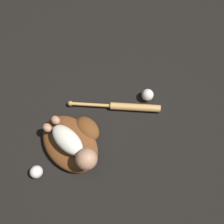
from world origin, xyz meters
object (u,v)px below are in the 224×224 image
at_px(baseball_bat, 126,107).
at_px(baseball, 147,95).
at_px(baseball_spare, 36,172).
at_px(baseball_glove, 73,141).
at_px(baby_figure, 74,146).

xyz_separation_m(baseball_bat, baseball, (0.08, 0.12, 0.01)).
distance_m(baseball_bat, baseball, 0.15).
bearing_deg(baseball, baseball_spare, -117.54).
xyz_separation_m(baseball_glove, baseball_spare, (-0.09, -0.23, -0.01)).
xyz_separation_m(baby_figure, baseball, (0.22, 0.48, -0.09)).
bearing_deg(baseball_bat, baseball, 55.28).
bearing_deg(baseball_bat, baby_figure, -110.84).
distance_m(baseball, baseball_spare, 0.76).
xyz_separation_m(baseball_bat, baseball_spare, (-0.27, -0.56, 0.01)).
height_order(baseball_glove, baby_figure, baby_figure).
bearing_deg(baby_figure, baseball_spare, -123.75).
distance_m(baseball_glove, baseball_bat, 0.37).
height_order(baseball, baseball_spare, baseball).
bearing_deg(baseball_glove, baseball_bat, 61.34).
relative_size(baseball_glove, baseball_bat, 0.84).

